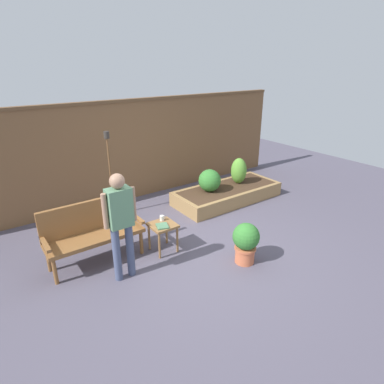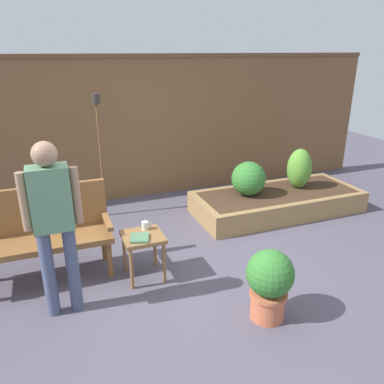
# 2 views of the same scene
# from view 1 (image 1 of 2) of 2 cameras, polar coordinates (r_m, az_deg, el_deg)

# --- Properties ---
(ground_plane) EXTENTS (14.00, 14.00, 0.00)m
(ground_plane) POSITION_cam_1_polar(r_m,az_deg,el_deg) (5.39, 0.22, -10.13)
(ground_plane) COLOR #514C5B
(fence_back) EXTENTS (8.40, 0.14, 2.16)m
(fence_back) POSITION_cam_1_polar(r_m,az_deg,el_deg) (7.06, -12.34, 6.98)
(fence_back) COLOR brown
(fence_back) RESTS_ON ground_plane
(garden_bench) EXTENTS (1.44, 0.48, 0.94)m
(garden_bench) POSITION_cam_1_polar(r_m,az_deg,el_deg) (5.12, -17.22, -6.08)
(garden_bench) COLOR brown
(garden_bench) RESTS_ON ground_plane
(side_table) EXTENTS (0.40, 0.40, 0.48)m
(side_table) POSITION_cam_1_polar(r_m,az_deg,el_deg) (5.20, -5.18, -6.47)
(side_table) COLOR olive
(side_table) RESTS_ON ground_plane
(cup_on_table) EXTENTS (0.11, 0.07, 0.09)m
(cup_on_table) POSITION_cam_1_polar(r_m,az_deg,el_deg) (5.25, -5.30, -4.60)
(cup_on_table) COLOR silver
(cup_on_table) RESTS_ON side_table
(book_on_table) EXTENTS (0.23, 0.24, 0.02)m
(book_on_table) POSITION_cam_1_polar(r_m,az_deg,el_deg) (5.08, -5.26, -6.00)
(book_on_table) COLOR #4C7A56
(book_on_table) RESTS_ON side_table
(potted_boxwood) EXTENTS (0.41, 0.41, 0.65)m
(potted_boxwood) POSITION_cam_1_polar(r_m,az_deg,el_deg) (4.97, 9.46, -8.53)
(potted_boxwood) COLOR #C66642
(potted_boxwood) RESTS_ON ground_plane
(raised_planter_bed) EXTENTS (2.40, 1.00, 0.30)m
(raised_planter_bed) POSITION_cam_1_polar(r_m,az_deg,el_deg) (7.19, 6.23, -0.30)
(raised_planter_bed) COLOR #997547
(raised_planter_bed) RESTS_ON ground_plane
(shrub_near_bench) EXTENTS (0.47, 0.47, 0.47)m
(shrub_near_bench) POSITION_cam_1_polar(r_m,az_deg,el_deg) (6.82, 3.13, 2.04)
(shrub_near_bench) COLOR brown
(shrub_near_bench) RESTS_ON raised_planter_bed
(shrub_far_corner) EXTENTS (0.35, 0.35, 0.58)m
(shrub_far_corner) POSITION_cam_1_polar(r_m,az_deg,el_deg) (7.33, 8.25, 3.73)
(shrub_far_corner) COLOR brown
(shrub_far_corner) RESTS_ON raised_planter_bed
(tiki_torch) EXTENTS (0.10, 0.10, 1.69)m
(tiki_torch) POSITION_cam_1_polar(r_m,az_deg,el_deg) (6.30, -14.45, 5.59)
(tiki_torch) COLOR brown
(tiki_torch) RESTS_ON ground_plane
(person_by_bench) EXTENTS (0.47, 0.20, 1.56)m
(person_by_bench) POSITION_cam_1_polar(r_m,az_deg,el_deg) (4.42, -12.51, -4.55)
(person_by_bench) COLOR #475170
(person_by_bench) RESTS_ON ground_plane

